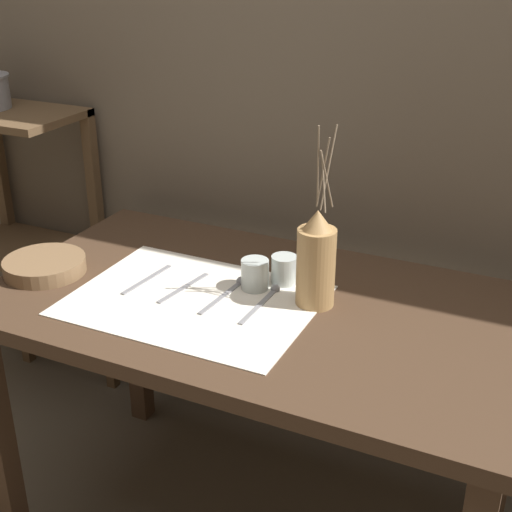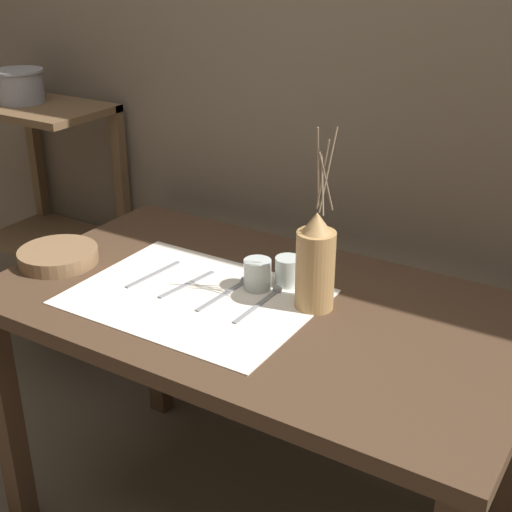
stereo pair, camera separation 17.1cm
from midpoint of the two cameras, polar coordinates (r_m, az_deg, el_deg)
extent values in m
cube|color=brown|center=(2.04, 10.11, 13.03)|extent=(7.00, 0.06, 2.40)
cube|color=#422D1E|center=(1.77, 2.90, -4.22)|extent=(1.34, 0.77, 0.04)
cube|color=#422D1E|center=(2.10, -16.98, -12.59)|extent=(0.06, 0.06, 0.72)
cube|color=#422D1E|center=(2.49, -6.02, -5.28)|extent=(0.06, 0.06, 0.72)
cube|color=brown|center=(2.47, -15.04, 11.29)|extent=(0.45, 0.31, 0.02)
cube|color=brown|center=(2.62, -13.92, 1.23)|extent=(0.45, 0.31, 0.02)
cube|color=brown|center=(2.86, -14.87, 2.03)|extent=(0.04, 0.04, 1.07)
cube|color=brown|center=(2.59, -8.42, 0.23)|extent=(0.04, 0.04, 1.07)
cube|color=silver|center=(1.77, -2.18, -3.35)|extent=(0.59, 0.44, 0.00)
cylinder|color=#A87F4C|center=(1.70, 7.63, -1.22)|extent=(0.09, 0.09, 0.20)
cone|color=#A87F4C|center=(1.65, 7.86, 2.62)|extent=(0.07, 0.07, 0.05)
cylinder|color=#847056|center=(1.63, 8.03, 6.94)|extent=(0.01, 0.04, 0.20)
cylinder|color=#847056|center=(1.61, 8.40, 5.60)|extent=(0.03, 0.03, 0.13)
cylinder|color=#847056|center=(1.62, 8.40, 6.37)|extent=(0.03, 0.01, 0.17)
cylinder|color=#847056|center=(1.61, 8.84, 6.72)|extent=(0.02, 0.04, 0.19)
cylinder|color=#847056|center=(1.62, 8.67, 5.85)|extent=(0.03, 0.04, 0.14)
cylinder|color=brown|center=(2.00, -13.22, -0.06)|extent=(0.22, 0.22, 0.04)
cylinder|color=#B7C1BC|center=(1.80, 2.84, -1.54)|extent=(0.07, 0.07, 0.08)
cylinder|color=#B7C1BC|center=(1.82, 5.26, -1.27)|extent=(0.07, 0.07, 0.07)
cube|color=gray|center=(1.89, -5.66, -1.53)|extent=(0.03, 0.19, 0.00)
cube|color=gray|center=(1.83, -2.89, -2.34)|extent=(0.04, 0.19, 0.00)
cube|color=gray|center=(1.77, 0.00, -3.26)|extent=(0.03, 0.19, 0.00)
sphere|color=gray|center=(1.84, 1.76, -2.04)|extent=(0.02, 0.02, 0.02)
cube|color=gray|center=(1.72, 2.89, -4.11)|extent=(0.02, 0.19, 0.00)
sphere|color=gray|center=(1.80, 4.44, -2.78)|extent=(0.02, 0.02, 0.02)
cylinder|color=gray|center=(2.52, -16.55, 12.89)|extent=(0.16, 0.16, 0.11)
cylinder|color=gray|center=(2.51, -16.69, 14.00)|extent=(0.17, 0.17, 0.01)
camera|label=1|loc=(0.09, -87.14, 1.31)|focal=50.00mm
camera|label=2|loc=(0.09, 92.86, -1.31)|focal=50.00mm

